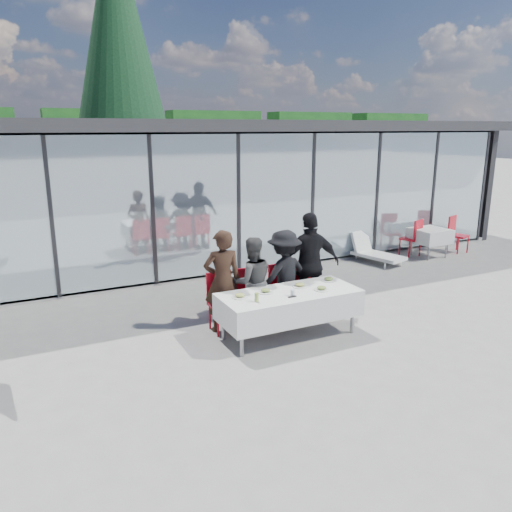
{
  "coord_description": "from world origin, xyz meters",
  "views": [
    {
      "loc": [
        -3.51,
        -6.04,
        3.29
      ],
      "look_at": [
        0.07,
        1.2,
        1.2
      ],
      "focal_mm": 35.0,
      "sensor_mm": 36.0,
      "label": 1
    }
  ],
  "objects_px": {
    "diner_c": "(284,275)",
    "plate_d": "(329,279)",
    "diner_b": "(252,282)",
    "diner_a": "(222,281)",
    "plate_c": "(300,285)",
    "conifer_tree": "(119,48)",
    "diner_d": "(310,264)",
    "lounger": "(373,251)",
    "diner_chair_c": "(282,289)",
    "dining_table": "(289,305)",
    "diner_chair_d": "(308,285)",
    "plate_b": "(265,291)",
    "diner_chair_b": "(250,294)",
    "diner_chair_a": "(222,299)",
    "plate_a": "(240,296)",
    "spare_chair_b": "(414,236)",
    "plate_extra": "(322,289)",
    "folded_eyeglasses": "(292,297)",
    "spare_table_right": "(430,236)",
    "juice_bottle": "(257,297)",
    "spare_chair_a": "(455,232)"
  },
  "relations": [
    {
      "from": "diner_a",
      "to": "spare_chair_a",
      "type": "relative_size",
      "value": 1.75
    },
    {
      "from": "plate_d",
      "to": "diner_b",
      "type": "bearing_deg",
      "value": 158.45
    },
    {
      "from": "diner_chair_a",
      "to": "diner_d",
      "type": "distance_m",
      "value": 1.73
    },
    {
      "from": "diner_chair_a",
      "to": "spare_chair_b",
      "type": "bearing_deg",
      "value": 19.94
    },
    {
      "from": "diner_chair_a",
      "to": "diner_chair_b",
      "type": "xyz_separation_m",
      "value": [
        0.53,
        0.0,
        0.0
      ]
    },
    {
      "from": "diner_chair_b",
      "to": "diner_c",
      "type": "relative_size",
      "value": 0.61
    },
    {
      "from": "diner_chair_a",
      "to": "dining_table",
      "type": "bearing_deg",
      "value": -41.12
    },
    {
      "from": "diner_chair_a",
      "to": "diner_b",
      "type": "distance_m",
      "value": 0.58
    },
    {
      "from": "dining_table",
      "to": "diner_chair_d",
      "type": "height_order",
      "value": "diner_chair_d"
    },
    {
      "from": "diner_a",
      "to": "diner_chair_c",
      "type": "height_order",
      "value": "diner_a"
    },
    {
      "from": "diner_chair_d",
      "to": "diner_chair_a",
      "type": "bearing_deg",
      "value": 180.0
    },
    {
      "from": "diner_c",
      "to": "diner_chair_d",
      "type": "relative_size",
      "value": 1.64
    },
    {
      "from": "plate_a",
      "to": "lounger",
      "type": "height_order",
      "value": "plate_a"
    },
    {
      "from": "diner_chair_a",
      "to": "plate_a",
      "type": "relative_size",
      "value": 3.89
    },
    {
      "from": "spare_chair_a",
      "to": "plate_b",
      "type": "bearing_deg",
      "value": -158.93
    },
    {
      "from": "plate_b",
      "to": "spare_chair_a",
      "type": "relative_size",
      "value": 0.26
    },
    {
      "from": "dining_table",
      "to": "diner_chair_d",
      "type": "xyz_separation_m",
      "value": [
        0.82,
        0.75,
        -0.0
      ]
    },
    {
      "from": "diner_chair_c",
      "to": "spare_table_right",
      "type": "relative_size",
      "value": 1.13
    },
    {
      "from": "diner_chair_c",
      "to": "lounger",
      "type": "xyz_separation_m",
      "value": [
        3.93,
        2.34,
        -0.28
      ]
    },
    {
      "from": "diner_chair_b",
      "to": "diner_c",
      "type": "height_order",
      "value": "diner_c"
    },
    {
      "from": "plate_b",
      "to": "juice_bottle",
      "type": "bearing_deg",
      "value": -134.56
    },
    {
      "from": "diner_b",
      "to": "diner_chair_c",
      "type": "distance_m",
      "value": 0.67
    },
    {
      "from": "diner_b",
      "to": "diner_chair_b",
      "type": "height_order",
      "value": "diner_b"
    },
    {
      "from": "plate_a",
      "to": "juice_bottle",
      "type": "xyz_separation_m",
      "value": [
        0.15,
        -0.28,
        0.04
      ]
    },
    {
      "from": "plate_extra",
      "to": "lounger",
      "type": "xyz_separation_m",
      "value": [
        3.71,
        3.23,
        -0.52
      ]
    },
    {
      "from": "diner_c",
      "to": "plate_b",
      "type": "xyz_separation_m",
      "value": [
        -0.65,
        -0.56,
        -0.02
      ]
    },
    {
      "from": "diner_b",
      "to": "dining_table",
      "type": "bearing_deg",
      "value": 125.64
    },
    {
      "from": "folded_eyeglasses",
      "to": "conifer_tree",
      "type": "xyz_separation_m",
      "value": [
        0.28,
        12.76,
        5.23
      ]
    },
    {
      "from": "plate_a",
      "to": "juice_bottle",
      "type": "bearing_deg",
      "value": -62.29
    },
    {
      "from": "plate_d",
      "to": "conifer_tree",
      "type": "distance_m",
      "value": 13.39
    },
    {
      "from": "folded_eyeglasses",
      "to": "spare_table_right",
      "type": "xyz_separation_m",
      "value": [
        5.93,
        3.06,
        -0.2
      ]
    },
    {
      "from": "plate_d",
      "to": "plate_extra",
      "type": "height_order",
      "value": "same"
    },
    {
      "from": "juice_bottle",
      "to": "spare_chair_a",
      "type": "xyz_separation_m",
      "value": [
        7.55,
        3.11,
        -0.28
      ]
    },
    {
      "from": "diner_c",
      "to": "plate_d",
      "type": "relative_size",
      "value": 6.38
    },
    {
      "from": "conifer_tree",
      "to": "plate_c",
      "type": "bearing_deg",
      "value": -89.57
    },
    {
      "from": "spare_chair_b",
      "to": "diner_b",
      "type": "bearing_deg",
      "value": -157.97
    },
    {
      "from": "diner_b",
      "to": "plate_c",
      "type": "distance_m",
      "value": 0.82
    },
    {
      "from": "diner_d",
      "to": "lounger",
      "type": "height_order",
      "value": "diner_d"
    },
    {
      "from": "diner_b",
      "to": "plate_c",
      "type": "height_order",
      "value": "diner_b"
    },
    {
      "from": "diner_chair_d",
      "to": "plate_c",
      "type": "xyz_separation_m",
      "value": [
        -0.54,
        -0.6,
        0.24
      ]
    },
    {
      "from": "plate_b",
      "to": "lounger",
      "type": "bearing_deg",
      "value": 32.73
    },
    {
      "from": "diner_chair_b",
      "to": "lounger",
      "type": "relative_size",
      "value": 0.68
    },
    {
      "from": "diner_b",
      "to": "plate_a",
      "type": "distance_m",
      "value": 0.77
    },
    {
      "from": "diner_a",
      "to": "diner_c",
      "type": "relative_size",
      "value": 1.07
    },
    {
      "from": "diner_a",
      "to": "plate_c",
      "type": "xyz_separation_m",
      "value": [
        1.15,
        -0.55,
        -0.08
      ]
    },
    {
      "from": "diner_chair_a",
      "to": "diner_d",
      "type": "relative_size",
      "value": 0.52
    },
    {
      "from": "plate_c",
      "to": "conifer_tree",
      "type": "xyz_separation_m",
      "value": [
        -0.09,
        12.38,
        5.21
      ]
    },
    {
      "from": "diner_b",
      "to": "diner_c",
      "type": "bearing_deg",
      "value": -169.53
    },
    {
      "from": "diner_chair_b",
      "to": "plate_a",
      "type": "relative_size",
      "value": 3.89
    },
    {
      "from": "diner_c",
      "to": "plate_a",
      "type": "relative_size",
      "value": 6.38
    }
  ]
}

